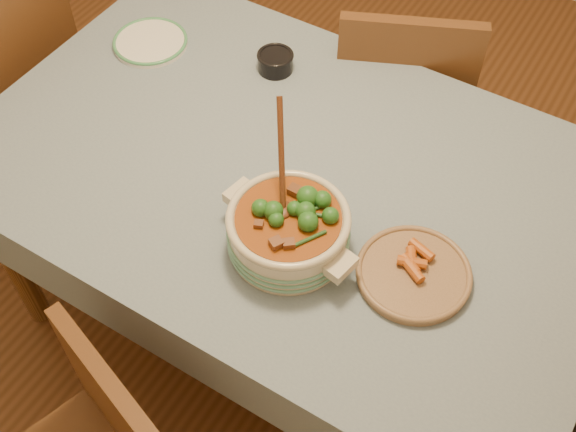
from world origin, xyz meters
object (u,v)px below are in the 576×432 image
at_px(condiment_bowl, 275,61).
at_px(fried_plate, 414,272).
at_px(stew_casserole, 288,228).
at_px(dining_table, 290,191).
at_px(chair_left, 8,75).
at_px(white_plate, 150,42).
at_px(chair_far, 399,98).

xyz_separation_m(condiment_bowl, fried_plate, (0.65, -0.44, -0.01)).
bearing_deg(stew_casserole, dining_table, 120.54).
bearing_deg(dining_table, chair_left, 178.92).
bearing_deg(chair_left, dining_table, 79.43).
bearing_deg(white_plate, dining_table, -18.55).
bearing_deg(condiment_bowl, chair_far, 51.18).
distance_m(white_plate, chair_far, 0.82).
relative_size(dining_table, white_plate, 6.99).
distance_m(stew_casserole, fried_plate, 0.30).
bearing_deg(chair_far, dining_table, 62.73).
relative_size(white_plate, chair_far, 0.27).
distance_m(dining_table, condiment_bowl, 0.41).
distance_m(condiment_bowl, chair_far, 0.51).
bearing_deg(white_plate, fried_plate, -18.44).
distance_m(dining_table, chair_far, 0.66).
xyz_separation_m(dining_table, stew_casserole, (0.12, -0.21, 0.16)).
height_order(white_plate, chair_left, chair_left).
height_order(dining_table, stew_casserole, stew_casserole).
height_order(dining_table, chair_far, chair_far).
bearing_deg(chair_left, stew_casserole, 69.78).
bearing_deg(condiment_bowl, chair_left, -161.74).
xyz_separation_m(stew_casserole, white_plate, (-0.74, 0.42, -0.06)).
bearing_deg(dining_table, condiment_bowl, 127.50).
bearing_deg(condiment_bowl, dining_table, -52.50).
relative_size(condiment_bowl, fried_plate, 0.35).
distance_m(fried_plate, chair_left, 1.54).
bearing_deg(white_plate, chair_left, -159.28).
height_order(dining_table, white_plate, white_plate).
distance_m(dining_table, white_plate, 0.65).
bearing_deg(chair_left, fried_plate, 74.59).
bearing_deg(condiment_bowl, fried_plate, -34.34).
xyz_separation_m(dining_table, chair_far, (0.03, 0.64, -0.16)).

